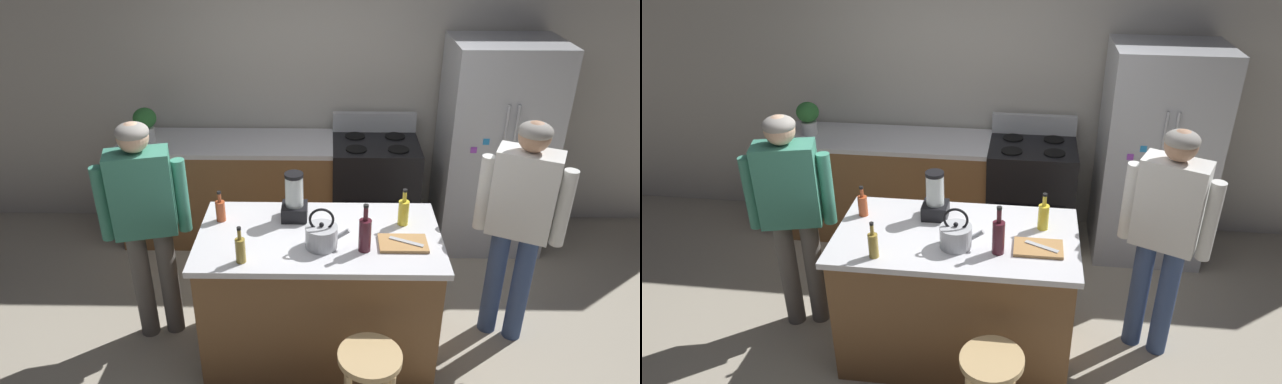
% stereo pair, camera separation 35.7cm
% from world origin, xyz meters
% --- Properties ---
extents(ground_plane, '(14.00, 14.00, 0.00)m').
position_xyz_m(ground_plane, '(0.00, 0.00, 0.00)').
color(ground_plane, '#B2A893').
extents(back_wall, '(8.00, 0.10, 2.70)m').
position_xyz_m(back_wall, '(0.00, 1.95, 1.35)').
color(back_wall, '#BCB7AD').
rests_on(back_wall, ground_plane).
extents(kitchen_island, '(1.56, 0.85, 0.95)m').
position_xyz_m(kitchen_island, '(0.00, 0.00, 0.48)').
color(kitchen_island, brown).
rests_on(kitchen_island, ground_plane).
extents(back_counter_run, '(2.00, 0.64, 0.95)m').
position_xyz_m(back_counter_run, '(-0.80, 1.55, 0.48)').
color(back_counter_run, brown).
rests_on(back_counter_run, ground_plane).
extents(refrigerator, '(0.90, 0.73, 1.86)m').
position_xyz_m(refrigerator, '(1.50, 1.50, 0.93)').
color(refrigerator, '#B7BABF').
rests_on(refrigerator, ground_plane).
extents(stove_range, '(0.76, 0.65, 1.13)m').
position_xyz_m(stove_range, '(0.47, 1.52, 0.49)').
color(stove_range, black).
rests_on(stove_range, ground_plane).
extents(person_by_island_left, '(0.59, 0.31, 1.64)m').
position_xyz_m(person_by_island_left, '(-1.16, 0.17, 0.99)').
color(person_by_island_left, '#66605B').
rests_on(person_by_island_left, ground_plane).
extents(person_by_sink_right, '(0.57, 0.37, 1.65)m').
position_xyz_m(person_by_sink_right, '(1.33, 0.19, 1.00)').
color(person_by_sink_right, '#384C7A').
rests_on(person_by_sink_right, ground_plane).
extents(bar_stool, '(0.36, 0.36, 0.63)m').
position_xyz_m(bar_stool, '(0.29, -0.72, 0.49)').
color(bar_stool, tan).
rests_on(bar_stool, ground_plane).
extents(potted_plant, '(0.20, 0.20, 0.30)m').
position_xyz_m(potted_plant, '(-1.55, 1.55, 1.13)').
color(potted_plant, silver).
rests_on(potted_plant, back_counter_run).
extents(blender_appliance, '(0.17, 0.17, 0.33)m').
position_xyz_m(blender_appliance, '(-0.17, 0.21, 1.09)').
color(blender_appliance, black).
rests_on(blender_appliance, kitchen_island).
extents(bottle_soda, '(0.07, 0.07, 0.26)m').
position_xyz_m(bottle_soda, '(0.55, 0.14, 1.05)').
color(bottle_soda, yellow).
rests_on(bottle_soda, kitchen_island).
extents(bottle_wine, '(0.08, 0.08, 0.32)m').
position_xyz_m(bottle_wine, '(0.28, -0.17, 1.07)').
color(bottle_wine, '#471923').
rests_on(bottle_wine, kitchen_island).
extents(bottle_vinegar, '(0.06, 0.06, 0.24)m').
position_xyz_m(bottle_vinegar, '(-0.46, -0.31, 1.04)').
color(bottle_vinegar, olive).
rests_on(bottle_vinegar, kitchen_island).
extents(bottle_cooking_sauce, '(0.06, 0.06, 0.22)m').
position_xyz_m(bottle_cooking_sauce, '(-0.66, 0.17, 1.03)').
color(bottle_cooking_sauce, '#B24C26').
rests_on(bottle_cooking_sauce, kitchen_island).
extents(tea_kettle, '(0.28, 0.20, 0.27)m').
position_xyz_m(tea_kettle, '(0.02, -0.14, 1.03)').
color(tea_kettle, '#B7BABF').
rests_on(tea_kettle, kitchen_island).
extents(cutting_board, '(0.30, 0.20, 0.02)m').
position_xyz_m(cutting_board, '(0.52, -0.11, 0.96)').
color(cutting_board, '#B7844C').
rests_on(cutting_board, kitchen_island).
extents(chef_knife, '(0.21, 0.12, 0.01)m').
position_xyz_m(chef_knife, '(0.54, -0.11, 0.98)').
color(chef_knife, '#B7BABF').
rests_on(chef_knife, cutting_board).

